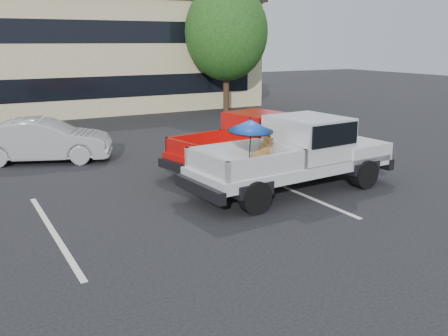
# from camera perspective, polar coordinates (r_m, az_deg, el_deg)

# --- Properties ---
(ground) EXTENTS (90.00, 90.00, 0.00)m
(ground) POSITION_cam_1_polar(r_m,az_deg,el_deg) (9.94, 0.74, -7.92)
(ground) COLOR black
(ground) RESTS_ON ground
(stripe_left) EXTENTS (0.12, 5.00, 0.01)m
(stripe_left) POSITION_cam_1_polar(r_m,az_deg,el_deg) (10.77, -18.94, -6.94)
(stripe_left) COLOR silver
(stripe_left) RESTS_ON ground
(stripe_right) EXTENTS (0.12, 5.00, 0.01)m
(stripe_right) POSITION_cam_1_polar(r_m,az_deg,el_deg) (13.09, 7.73, -2.51)
(stripe_right) COLOR silver
(stripe_right) RESTS_ON ground
(motel_building) EXTENTS (20.40, 8.40, 6.30)m
(motel_building) POSITION_cam_1_polar(r_m,az_deg,el_deg) (29.70, -16.92, 12.65)
(motel_building) COLOR tan
(motel_building) RESTS_ON ground
(tree_right) EXTENTS (4.46, 4.46, 6.78)m
(tree_right) POSITION_cam_1_polar(r_m,az_deg,el_deg) (27.56, 0.25, 15.25)
(tree_right) COLOR #332114
(tree_right) RESTS_ON ground
(tree_back) EXTENTS (4.68, 4.68, 7.11)m
(tree_back) POSITION_cam_1_polar(r_m,az_deg,el_deg) (33.68, -11.40, 15.16)
(tree_back) COLOR #332114
(tree_back) RESTS_ON ground
(silver_pickup) EXTENTS (5.82, 2.44, 2.06)m
(silver_pickup) POSITION_cam_1_polar(r_m,az_deg,el_deg) (13.01, 8.78, 2.12)
(silver_pickup) COLOR black
(silver_pickup) RESTS_ON ground
(red_pickup) EXTENTS (5.31, 2.71, 1.67)m
(red_pickup) POSITION_cam_1_polar(r_m,az_deg,el_deg) (15.17, 3.33, 3.46)
(red_pickup) COLOR black
(red_pickup) RESTS_ON ground
(silver_sedan) EXTENTS (4.42, 2.88, 1.38)m
(silver_sedan) POSITION_cam_1_polar(r_m,az_deg,el_deg) (16.91, -19.93, 2.98)
(silver_sedan) COLOR #A1A3A8
(silver_sedan) RESTS_ON ground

